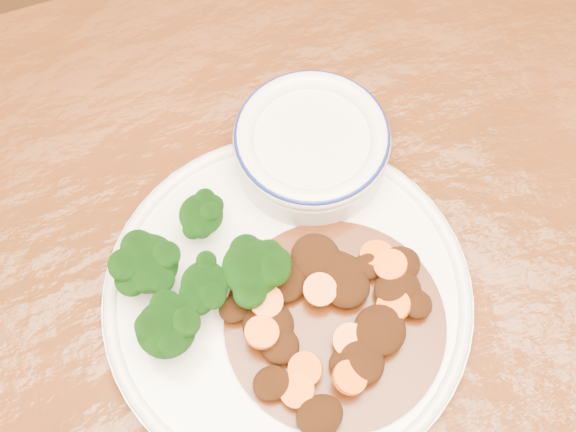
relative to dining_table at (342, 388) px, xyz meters
name	(u,v)px	position (x,y,z in m)	size (l,w,h in m)	color
dining_table	(342,388)	(0.00, 0.00, 0.00)	(1.61, 1.09, 0.75)	#5C2710
dinner_plate	(288,297)	(-0.02, 0.07, 0.09)	(0.31, 0.31, 0.02)	silver
broccoli_florets	(192,276)	(-0.08, 0.11, 0.13)	(0.13, 0.12, 0.05)	#77A354
mince_stew	(336,311)	(0.01, 0.04, 0.10)	(0.18, 0.18, 0.03)	#4C1B08
dip_bowl	(311,149)	(0.06, 0.17, 0.11)	(0.14, 0.14, 0.06)	silver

